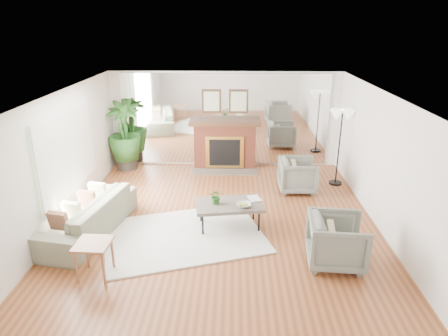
{
  "coord_description": "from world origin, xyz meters",
  "views": [
    {
      "loc": [
        0.25,
        -6.8,
        3.73
      ],
      "look_at": [
        0.05,
        0.6,
        0.97
      ],
      "focal_mm": 32.0,
      "sensor_mm": 36.0,
      "label": 1
    }
  ],
  "objects_px": {
    "sofa": "(87,216)",
    "armchair_front": "(337,241)",
    "side_table": "(93,248)",
    "coffee_table": "(229,205)",
    "floor_lamp": "(342,121)",
    "armchair_back": "(298,175)",
    "potted_ficus": "(124,133)",
    "fireplace": "(225,144)"
  },
  "relations": [
    {
      "from": "sofa",
      "to": "armchair_front",
      "type": "bearing_deg",
      "value": 89.59
    },
    {
      "from": "sofa",
      "to": "side_table",
      "type": "relative_size",
      "value": 4.01
    },
    {
      "from": "coffee_table",
      "to": "sofa",
      "type": "relative_size",
      "value": 0.57
    },
    {
      "from": "floor_lamp",
      "to": "side_table",
      "type": "bearing_deg",
      "value": -140.13
    },
    {
      "from": "armchair_back",
      "to": "potted_ficus",
      "type": "bearing_deg",
      "value": 72.36
    },
    {
      "from": "coffee_table",
      "to": "floor_lamp",
      "type": "bearing_deg",
      "value": 41.14
    },
    {
      "from": "armchair_front",
      "to": "floor_lamp",
      "type": "distance_m",
      "value": 3.65
    },
    {
      "from": "sofa",
      "to": "armchair_front",
      "type": "relative_size",
      "value": 2.61
    },
    {
      "from": "armchair_front",
      "to": "potted_ficus",
      "type": "xyz_separation_m",
      "value": [
        -4.5,
        4.3,
        0.56
      ]
    },
    {
      "from": "sofa",
      "to": "fireplace",
      "type": "bearing_deg",
      "value": 156.66
    },
    {
      "from": "armchair_back",
      "to": "side_table",
      "type": "xyz_separation_m",
      "value": [
        -3.58,
        -3.38,
        0.11
      ]
    },
    {
      "from": "fireplace",
      "to": "sofa",
      "type": "distance_m",
      "value": 4.33
    },
    {
      "from": "armchair_front",
      "to": "side_table",
      "type": "height_order",
      "value": "armchair_front"
    },
    {
      "from": "coffee_table",
      "to": "sofa",
      "type": "xyz_separation_m",
      "value": [
        -2.61,
        -0.26,
        -0.12
      ]
    },
    {
      "from": "armchair_front",
      "to": "potted_ficus",
      "type": "distance_m",
      "value": 6.25
    },
    {
      "from": "fireplace",
      "to": "armchair_front",
      "type": "bearing_deg",
      "value": -66.88
    },
    {
      "from": "coffee_table",
      "to": "armchair_front",
      "type": "xyz_separation_m",
      "value": [
        1.74,
        -1.16,
        -0.05
      ]
    },
    {
      "from": "fireplace",
      "to": "armchair_back",
      "type": "height_order",
      "value": "fireplace"
    },
    {
      "from": "fireplace",
      "to": "coffee_table",
      "type": "distance_m",
      "value": 3.31
    },
    {
      "from": "sofa",
      "to": "side_table",
      "type": "xyz_separation_m",
      "value": [
        0.58,
        -1.34,
        0.15
      ]
    },
    {
      "from": "armchair_back",
      "to": "potted_ficus",
      "type": "distance_m",
      "value": 4.56
    },
    {
      "from": "floor_lamp",
      "to": "fireplace",
      "type": "bearing_deg",
      "value": 158.15
    },
    {
      "from": "armchair_front",
      "to": "side_table",
      "type": "xyz_separation_m",
      "value": [
        -3.77,
        -0.44,
        0.08
      ]
    },
    {
      "from": "floor_lamp",
      "to": "coffee_table",
      "type": "bearing_deg",
      "value": -138.86
    },
    {
      "from": "armchair_back",
      "to": "fireplace",
      "type": "bearing_deg",
      "value": 48.28
    },
    {
      "from": "armchair_back",
      "to": "side_table",
      "type": "height_order",
      "value": "armchair_back"
    },
    {
      "from": "potted_ficus",
      "to": "floor_lamp",
      "type": "height_order",
      "value": "potted_ficus"
    },
    {
      "from": "sofa",
      "to": "armchair_back",
      "type": "distance_m",
      "value": 4.64
    },
    {
      "from": "armchair_front",
      "to": "side_table",
      "type": "distance_m",
      "value": 3.8
    },
    {
      "from": "armchair_front",
      "to": "potted_ficus",
      "type": "bearing_deg",
      "value": 51.11
    },
    {
      "from": "potted_ficus",
      "to": "floor_lamp",
      "type": "xyz_separation_m",
      "value": [
        5.3,
        -0.92,
        0.58
      ]
    },
    {
      "from": "side_table",
      "to": "floor_lamp",
      "type": "height_order",
      "value": "floor_lamp"
    },
    {
      "from": "sofa",
      "to": "armchair_back",
      "type": "height_order",
      "value": "armchair_back"
    },
    {
      "from": "coffee_table",
      "to": "floor_lamp",
      "type": "distance_m",
      "value": 3.54
    },
    {
      "from": "coffee_table",
      "to": "armchair_front",
      "type": "relative_size",
      "value": 1.49
    },
    {
      "from": "fireplace",
      "to": "side_table",
      "type": "bearing_deg",
      "value": -110.87
    },
    {
      "from": "fireplace",
      "to": "armchair_front",
      "type": "xyz_separation_m",
      "value": [
        1.9,
        -4.45,
        -0.25
      ]
    },
    {
      "from": "side_table",
      "to": "coffee_table",
      "type": "bearing_deg",
      "value": 38.23
    },
    {
      "from": "side_table",
      "to": "floor_lamp",
      "type": "relative_size",
      "value": 0.32
    },
    {
      "from": "coffee_table",
      "to": "armchair_front",
      "type": "height_order",
      "value": "armchair_front"
    },
    {
      "from": "fireplace",
      "to": "side_table",
      "type": "relative_size",
      "value": 3.5
    },
    {
      "from": "armchair_back",
      "to": "potted_ficus",
      "type": "relative_size",
      "value": 0.46
    }
  ]
}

